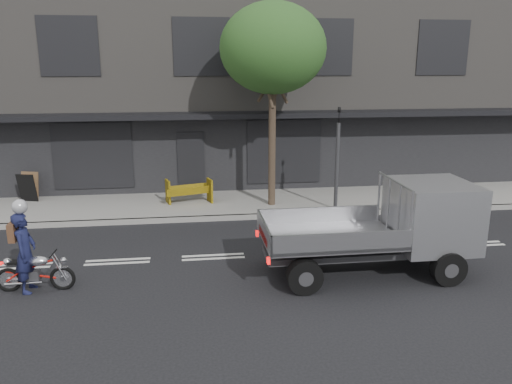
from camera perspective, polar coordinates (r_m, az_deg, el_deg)
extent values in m
plane|color=black|center=(12.99, -4.91, -7.42)|extent=(80.00, 80.00, 0.00)
cube|color=gray|center=(17.42, -5.64, -1.44)|extent=(32.00, 3.20, 0.15)
cube|color=gray|center=(15.88, -5.44, -3.01)|extent=(32.00, 0.20, 0.15)
cube|color=slate|center=(23.37, -6.46, 12.35)|extent=(26.00, 10.00, 8.00)
cylinder|color=#382B21|center=(16.71, 1.84, 4.71)|extent=(0.24, 0.24, 4.00)
ellipsoid|color=#295821|center=(16.47, 1.94, 16.10)|extent=(3.40, 3.40, 2.89)
cylinder|color=#2D2D30|center=(16.43, 9.21, 2.59)|extent=(0.12, 0.12, 3.00)
imported|color=black|center=(16.17, 9.46, 8.67)|extent=(0.08, 0.10, 0.50)
torus|color=black|center=(12.26, -26.41, -8.99)|extent=(0.56, 0.11, 0.55)
torus|color=black|center=(11.89, -21.22, -9.17)|extent=(0.56, 0.11, 0.55)
cube|color=#2D2D30|center=(12.05, -24.10, -8.69)|extent=(0.29, 0.21, 0.23)
ellipsoid|color=silver|center=(11.88, -23.66, -7.22)|extent=(0.46, 0.28, 0.23)
cube|color=black|center=(12.02, -25.45, -7.26)|extent=(0.45, 0.21, 0.07)
cylinder|color=black|center=(11.72, -22.19, -6.53)|extent=(0.06, 0.49, 0.03)
imported|color=#171A3F|center=(11.89, -24.86, -6.30)|extent=(0.46, 0.67, 1.78)
cylinder|color=black|center=(10.92, 5.58, -9.60)|extent=(0.78, 0.29, 0.78)
cylinder|color=black|center=(12.49, 3.75, -6.38)|extent=(0.78, 0.29, 0.78)
cylinder|color=black|center=(12.06, 21.13, -8.16)|extent=(0.78, 0.29, 0.78)
cylinder|color=black|center=(13.51, 17.62, -5.43)|extent=(0.78, 0.29, 0.78)
cube|color=#2D2D30|center=(12.08, 12.31, -6.57)|extent=(4.73, 1.05, 0.14)
cube|color=#B6B7BB|center=(12.44, 19.44, -2.45)|extent=(1.76, 1.86, 1.54)
cube|color=black|center=(12.33, 19.61, -0.48)|extent=(1.55, 1.75, 0.57)
cube|color=#9A9A9E|center=(11.68, 8.37, -5.12)|extent=(3.09, 2.02, 0.10)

